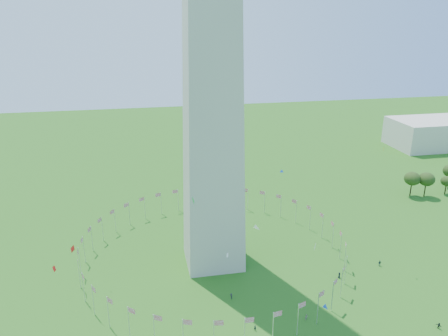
# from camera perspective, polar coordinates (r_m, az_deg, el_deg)

# --- Properties ---
(flag_ring) EXTENTS (80.24, 80.24, 9.00)m
(flag_ring) POSITION_cam_1_polar(r_m,az_deg,el_deg) (138.17, -1.40, -10.38)
(flag_ring) COLOR silver
(flag_ring) RESTS_ON ground
(gov_building_east_a) EXTENTS (50.00, 30.00, 16.00)m
(gov_building_east_a) POSITION_cam_1_polar(r_m,az_deg,el_deg) (284.58, 25.85, 4.15)
(gov_building_east_a) COLOR beige
(gov_building_east_a) RESTS_ON ground
(kites_aloft) EXTENTS (104.94, 64.45, 41.74)m
(kites_aloft) POSITION_cam_1_polar(r_m,az_deg,el_deg) (107.71, 6.27, -9.99)
(kites_aloft) COLOR white
(kites_aloft) RESTS_ON ground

